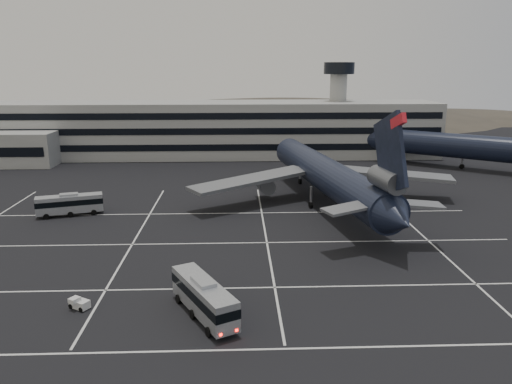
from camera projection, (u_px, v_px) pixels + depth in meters
ground at (174, 255)px, 62.74m from camera, size 260.00×260.00×0.00m
lane_markings at (182, 253)px, 63.48m from camera, size 90.00×55.62×0.01m
terminal at (194, 130)px, 129.84m from camera, size 125.00×26.00×24.00m
hills at (258, 144)px, 231.05m from camera, size 352.00×180.00×44.00m
trijet_main at (327, 175)px, 84.11m from camera, size 46.86×57.57×18.08m
trijet_far at (468, 146)px, 113.37m from camera, size 49.13×39.97×18.08m
bus_near at (204, 296)px, 46.95m from camera, size 7.00×10.48×3.72m
bus_far at (70, 203)px, 78.90m from camera, size 10.35×5.16×3.56m
tug_b at (80, 303)px, 48.74m from camera, size 2.25×2.01×1.24m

